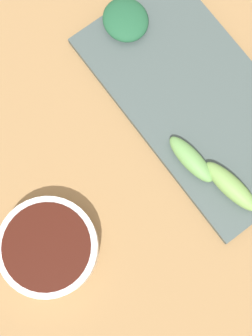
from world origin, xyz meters
TOP-DOWN VIEW (x-y plane):
  - tabletop at (0.00, 0.00)m, footprint 2.10×2.10m
  - sauce_bowl at (-0.17, -0.03)m, footprint 0.13×0.13m
  - serving_plate at (0.11, 0.02)m, footprint 0.18×0.35m
  - broccoli_leafy_1 at (0.09, 0.16)m, footprint 0.07×0.08m
  - broccoli_stalk_2 at (0.04, -0.05)m, footprint 0.03×0.08m
  - broccoli_stalk_3 at (0.06, -0.10)m, footprint 0.04×0.09m

SIDE VIEW (x-z plane):
  - tabletop at x=0.00m, z-range 0.00..0.02m
  - serving_plate at x=0.11m, z-range 0.02..0.03m
  - sauce_bowl at x=-0.17m, z-range 0.02..0.06m
  - broccoli_leafy_1 at x=0.09m, z-range 0.03..0.05m
  - broccoli_stalk_2 at x=0.04m, z-range 0.03..0.05m
  - broccoli_stalk_3 at x=0.06m, z-range 0.03..0.06m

